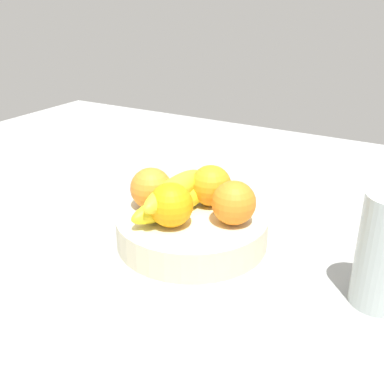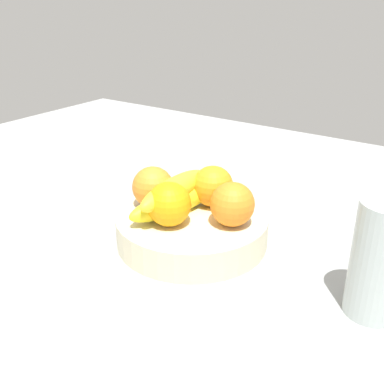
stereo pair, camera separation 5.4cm
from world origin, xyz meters
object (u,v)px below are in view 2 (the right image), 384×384
Objects in this scene: orange_front_right at (213,186)px; orange_center at (153,187)px; fruit_bowl at (192,228)px; banana_bunch at (174,196)px; orange_front_left at (233,204)px; orange_back_left at (171,205)px; thermos_tumbler at (380,260)px.

orange_front_right is 1.00× the size of orange_center.
orange_front_right is (0.81, 4.94, 5.94)cm from fruit_bowl.
orange_front_left is at bearing 12.35° from banana_bunch.
orange_back_left is 0.44× the size of thermos_tumbler.
banana_bunch is (4.62, -0.30, -0.36)cm from orange_center.
fruit_bowl is 9.20cm from orange_front_left.
orange_front_right is 29.28cm from thermos_tumbler.
orange_center is (-14.19, -1.79, 0.00)cm from orange_front_left.
orange_front_right is 9.98cm from orange_center.
orange_center reaches higher than fruit_bowl.
fruit_bowl is 9.39cm from orange_center.
thermos_tumbler reaches higher than orange_front_right.
orange_back_left reaches higher than fruit_bowl.
orange_back_left is at bearing -144.15° from orange_front_left.
orange_front_right is 1.00× the size of orange_back_left.
orange_front_left is 9.81cm from banana_bunch.
thermos_tumbler is (36.53, -0.65, -0.59)cm from orange_center.
orange_back_left is at bearing -60.26° from banana_bunch.
orange_center is at bearing -171.94° from fruit_bowl.
banana_bunch is at bearing -152.83° from fruit_bowl.
banana_bunch is (-9.57, -2.10, -0.36)cm from orange_front_left.
banana_bunch is at bearing 179.37° from thermos_tumbler.
fruit_bowl is 7.62cm from orange_back_left.
fruit_bowl is at bearing -173.71° from orange_front_left.
orange_center and orange_back_left have the same top height.
orange_center is 0.44× the size of thermos_tumbler.
thermos_tumbler reaches higher than orange_back_left.
fruit_bowl is at bearing 8.06° from orange_center.
orange_back_left is (-0.63, -4.74, 5.94)cm from fruit_bowl.
fruit_bowl is 3.58× the size of orange_front_right.
fruit_bowl is 3.58× the size of orange_front_left.
fruit_bowl is at bearing 82.41° from orange_back_left.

